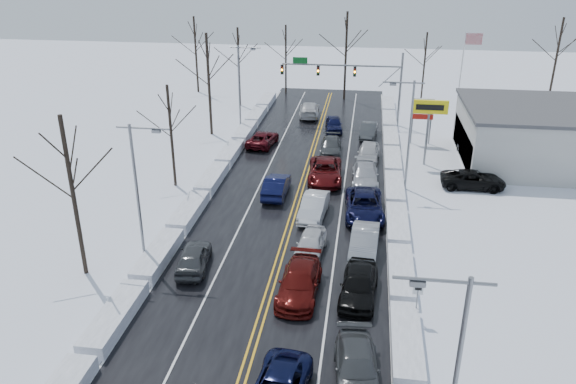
% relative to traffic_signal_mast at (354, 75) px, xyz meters
% --- Properties ---
extents(ground, '(160.00, 160.00, 0.00)m').
position_rel_traffic_signal_mast_xyz_m(ground, '(-3.45, -27.99, -5.48)').
color(ground, silver).
rests_on(ground, ground).
extents(road_surface, '(14.00, 84.00, 0.01)m').
position_rel_traffic_signal_mast_xyz_m(road_surface, '(-3.45, -25.99, -5.47)').
color(road_surface, black).
rests_on(road_surface, ground).
extents(snow_bank_left, '(1.49, 72.00, 0.79)m').
position_rel_traffic_signal_mast_xyz_m(snow_bank_left, '(-11.05, -25.99, -5.48)').
color(snow_bank_left, white).
rests_on(snow_bank_left, ground).
extents(snow_bank_right, '(1.49, 72.00, 0.79)m').
position_rel_traffic_signal_mast_xyz_m(snow_bank_right, '(4.15, -25.99, -5.48)').
color(snow_bank_right, white).
rests_on(snow_bank_right, ground).
extents(traffic_signal_mast, '(13.28, 0.39, 8.00)m').
position_rel_traffic_signal_mast_xyz_m(traffic_signal_mast, '(0.00, 0.00, 0.00)').
color(traffic_signal_mast, slate).
rests_on(traffic_signal_mast, ground).
extents(tires_plus_sign, '(3.20, 0.34, 6.00)m').
position_rel_traffic_signal_mast_xyz_m(tires_plus_sign, '(7.05, -12.00, -0.49)').
color(tires_plus_sign, slate).
rests_on(tires_plus_sign, ground).
extents(used_vehicles_sign, '(2.20, 0.22, 4.65)m').
position_rel_traffic_signal_mast_xyz_m(used_vehicles_sign, '(7.05, -5.99, -2.16)').
color(used_vehicles_sign, slate).
rests_on(used_vehicles_sign, ground).
extents(speed_limit_sign, '(0.55, 0.09, 2.35)m').
position_rel_traffic_signal_mast_xyz_m(speed_limit_sign, '(4.75, -35.99, -3.84)').
color(speed_limit_sign, slate).
rests_on(speed_limit_sign, ground).
extents(flagpole, '(1.87, 1.20, 10.00)m').
position_rel_traffic_signal_mast_xyz_m(flagpole, '(11.72, 2.01, 0.45)').
color(flagpole, silver).
rests_on(flagpole, ground).
extents(streetlight_se, '(3.20, 0.25, 9.00)m').
position_rel_traffic_signal_mast_xyz_m(streetlight_se, '(4.85, -45.99, -0.17)').
color(streetlight_se, slate).
rests_on(streetlight_se, ground).
extents(streetlight_ne, '(3.20, 0.25, 9.00)m').
position_rel_traffic_signal_mast_xyz_m(streetlight_ne, '(4.85, -17.99, -0.17)').
color(streetlight_ne, slate).
rests_on(streetlight_ne, ground).
extents(streetlight_sw, '(3.20, 0.25, 9.00)m').
position_rel_traffic_signal_mast_xyz_m(streetlight_sw, '(-11.74, -31.99, -0.17)').
color(streetlight_sw, slate).
rests_on(streetlight_sw, ground).
extents(streetlight_nw, '(3.20, 0.25, 9.00)m').
position_rel_traffic_signal_mast_xyz_m(streetlight_nw, '(-11.74, -3.99, -0.17)').
color(streetlight_nw, slate).
rests_on(streetlight_nw, ground).
extents(tree_left_b, '(4.00, 4.00, 10.00)m').
position_rel_traffic_signal_mast_xyz_m(tree_left_b, '(-14.95, -33.99, 1.51)').
color(tree_left_b, '#2D231C').
rests_on(tree_left_b, ground).
extents(tree_left_c, '(3.40, 3.40, 8.50)m').
position_rel_traffic_signal_mast_xyz_m(tree_left_c, '(-13.95, -19.99, 0.46)').
color(tree_left_c, '#2D231C').
rests_on(tree_left_c, ground).
extents(tree_left_d, '(4.20, 4.20, 10.50)m').
position_rel_traffic_signal_mast_xyz_m(tree_left_d, '(-14.65, -5.99, 1.86)').
color(tree_left_d, '#2D231C').
rests_on(tree_left_d, ground).
extents(tree_left_e, '(3.80, 3.80, 9.50)m').
position_rel_traffic_signal_mast_xyz_m(tree_left_e, '(-14.25, 6.01, 1.16)').
color(tree_left_e, '#2D231C').
rests_on(tree_left_e, ground).
extents(tree_far_a, '(4.00, 4.00, 10.00)m').
position_rel_traffic_signal_mast_xyz_m(tree_far_a, '(-21.45, 12.01, 1.51)').
color(tree_far_a, '#2D231C').
rests_on(tree_far_a, ground).
extents(tree_far_b, '(3.60, 3.60, 9.00)m').
position_rel_traffic_signal_mast_xyz_m(tree_far_b, '(-9.45, 13.01, 0.81)').
color(tree_far_b, '#2D231C').
rests_on(tree_far_b, ground).
extents(tree_far_c, '(4.40, 4.40, 11.00)m').
position_rel_traffic_signal_mast_xyz_m(tree_far_c, '(-1.45, 11.01, 2.21)').
color(tree_far_c, '#2D231C').
rests_on(tree_far_c, ground).
extents(tree_far_d, '(3.40, 3.40, 8.50)m').
position_rel_traffic_signal_mast_xyz_m(tree_far_d, '(8.55, 12.51, 0.46)').
color(tree_far_d, '#2D231C').
rests_on(tree_far_d, ground).
extents(tree_far_e, '(4.20, 4.20, 10.50)m').
position_rel_traffic_signal_mast_xyz_m(tree_far_e, '(24.55, 13.01, 1.86)').
color(tree_far_e, '#2D231C').
rests_on(tree_far_e, ground).
extents(queued_car_3, '(2.40, 5.53, 1.59)m').
position_rel_traffic_signal_mast_xyz_m(queued_car_3, '(-1.69, -34.42, -5.48)').
color(queued_car_3, '#4C0C0A').
rests_on(queued_car_3, ground).
extents(queued_car_4, '(2.06, 4.38, 1.45)m').
position_rel_traffic_signal_mast_xyz_m(queued_car_4, '(-1.55, -29.67, -5.48)').
color(queued_car_4, silver).
rests_on(queued_car_4, ground).
extents(queued_car_5, '(2.07, 4.96, 1.60)m').
position_rel_traffic_signal_mast_xyz_m(queued_car_5, '(-1.88, -24.21, -5.48)').
color(queued_car_5, silver).
rests_on(queued_car_5, ground).
extents(queued_car_6, '(3.15, 6.21, 1.68)m').
position_rel_traffic_signal_mast_xyz_m(queued_car_6, '(-1.64, -17.12, -5.48)').
color(queued_car_6, '#4B0A0B').
rests_on(queued_car_6, ground).
extents(queued_car_7, '(2.17, 4.97, 1.42)m').
position_rel_traffic_signal_mast_xyz_m(queued_car_7, '(-1.65, -10.14, -5.48)').
color(queued_car_7, '#3C3F41').
rests_on(queued_car_7, ground).
extents(queued_car_8, '(2.21, 4.50, 1.48)m').
position_rel_traffic_signal_mast_xyz_m(queued_car_8, '(-1.87, -2.93, -5.48)').
color(queued_car_8, black).
rests_on(queued_car_8, ground).
extents(queued_car_11, '(2.48, 5.17, 1.45)m').
position_rel_traffic_signal_mast_xyz_m(queued_car_11, '(1.77, -40.95, -5.48)').
color(queued_car_11, '#3E4043').
rests_on(queued_car_11, ground).
extents(queued_car_12, '(2.35, 5.14, 1.71)m').
position_rel_traffic_signal_mast_xyz_m(queued_car_12, '(1.68, -34.26, -5.48)').
color(queued_car_12, black).
rests_on(queued_car_12, ground).
extents(queued_car_13, '(2.01, 5.06, 1.64)m').
position_rel_traffic_signal_mast_xyz_m(queued_car_13, '(1.90, -29.22, -5.48)').
color(queued_car_13, '#929499').
rests_on(queued_car_13, ground).
extents(queued_car_14, '(3.08, 6.15, 1.67)m').
position_rel_traffic_signal_mast_xyz_m(queued_car_14, '(1.80, -23.61, -5.48)').
color(queued_car_14, black).
rests_on(queued_car_14, ground).
extents(queued_car_15, '(2.33, 5.39, 1.55)m').
position_rel_traffic_signal_mast_xyz_m(queued_car_15, '(1.74, -17.33, -5.48)').
color(queued_car_15, '#B0B2B8').
rests_on(queued_car_15, ground).
extents(queued_car_16, '(2.29, 5.00, 1.66)m').
position_rel_traffic_signal_mast_xyz_m(queued_car_16, '(1.95, -11.97, -5.48)').
color(queued_car_16, '#BDBDBF').
rests_on(queued_car_16, ground).
extents(queued_car_17, '(1.93, 4.56, 1.46)m').
position_rel_traffic_signal_mast_xyz_m(queued_car_17, '(1.90, -4.68, -5.48)').
color(queued_car_17, '#3C3E40').
rests_on(queued_car_17, ground).
extents(oncoming_car_0, '(1.76, 4.90, 1.61)m').
position_rel_traffic_signal_mast_xyz_m(oncoming_car_0, '(-5.25, -20.74, -5.48)').
color(oncoming_car_0, '#0B0E33').
rests_on(oncoming_car_0, ground).
extents(oncoming_car_1, '(2.93, 5.27, 1.39)m').
position_rel_traffic_signal_mast_xyz_m(oncoming_car_1, '(-8.58, -8.87, -5.48)').
color(oncoming_car_1, '#46090F').
rests_on(oncoming_car_1, ground).
extents(oncoming_car_2, '(2.71, 5.79, 1.64)m').
position_rel_traffic_signal_mast_xyz_m(oncoming_car_2, '(-5.09, 2.32, -5.48)').
color(oncoming_car_2, silver).
rests_on(oncoming_car_2, ground).
extents(oncoming_car_3, '(2.29, 4.64, 1.52)m').
position_rel_traffic_signal_mast_xyz_m(oncoming_car_3, '(-8.53, -32.50, -5.48)').
color(oncoming_car_3, '#3E4043').
rests_on(oncoming_car_3, ground).
extents(parked_car_0, '(5.25, 2.43, 1.46)m').
position_rel_traffic_signal_mast_xyz_m(parked_car_0, '(10.59, -16.99, -5.48)').
color(parked_car_0, black).
rests_on(parked_car_0, ground).
extents(parked_car_1, '(2.16, 4.99, 1.43)m').
position_rel_traffic_signal_mast_xyz_m(parked_car_1, '(13.62, -10.77, -5.48)').
color(parked_car_1, '#444749').
rests_on(parked_car_1, ground).
extents(parked_car_2, '(2.15, 4.57, 1.51)m').
position_rel_traffic_signal_mast_xyz_m(parked_car_2, '(11.50, -6.66, -5.48)').
color(parked_car_2, black).
rests_on(parked_car_2, ground).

